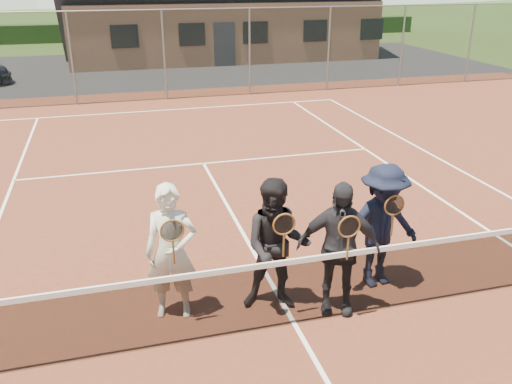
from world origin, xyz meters
TOP-DOWN VIEW (x-y plane):
  - ground at (0.00, 20.00)m, footprint 220.00×220.00m
  - court_surface at (0.00, 0.00)m, footprint 30.00×30.00m
  - tarmac_carpark at (-4.00, 20.00)m, footprint 40.00×12.00m
  - hedge_row at (0.00, 32.00)m, footprint 40.00×1.20m
  - court_markings at (0.00, 0.00)m, footprint 11.03×23.83m
  - tennis_net at (0.00, 0.00)m, footprint 11.68×0.08m
  - perimeter_fence at (0.00, 13.50)m, footprint 30.07×0.07m
  - player_a at (-1.42, 0.64)m, footprint 0.74×0.58m
  - player_b at (-0.10, 0.45)m, footprint 1.04×0.91m
  - player_c at (0.63, 0.18)m, footprint 1.14×0.78m
  - player_d at (1.46, 0.61)m, footprint 1.24×0.82m

SIDE VIEW (x-z plane):
  - ground at x=0.00m, z-range 0.00..0.00m
  - tarmac_carpark at x=-4.00m, z-range 0.00..0.01m
  - court_surface at x=0.00m, z-range 0.00..0.02m
  - court_markings at x=0.00m, z-range 0.02..0.03m
  - tennis_net at x=0.00m, z-range -0.01..1.09m
  - hedge_row at x=0.00m, z-range 0.00..1.10m
  - player_d at x=1.46m, z-range 0.02..1.82m
  - player_b at x=-0.10m, z-range 0.02..1.82m
  - player_c at x=0.63m, z-range 0.02..1.82m
  - player_a at x=-1.42m, z-range 0.02..1.82m
  - perimeter_fence at x=0.00m, z-range 0.01..3.03m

